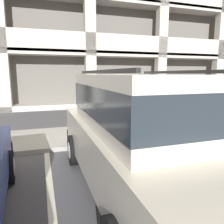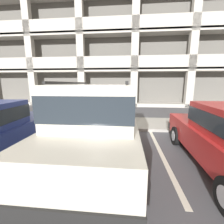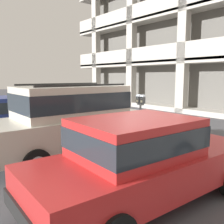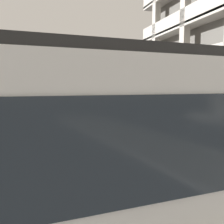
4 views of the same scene
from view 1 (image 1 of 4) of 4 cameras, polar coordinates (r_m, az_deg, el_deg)
ground_plane at (r=5.94m, az=-0.91°, el=-10.09°), size 80.00×80.00×0.10m
sidewalk at (r=7.10m, az=-4.05°, el=-5.81°), size 40.00×2.20×0.12m
parking_stall_lines at (r=5.46m, az=20.26°, el=-11.96°), size 12.80×4.80×0.01m
silver_suv at (r=3.59m, az=7.56°, el=-4.54°), size 2.03×4.79×2.03m
parking_meter_near at (r=5.95m, az=-2.16°, el=2.80°), size 0.35×0.12×1.51m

